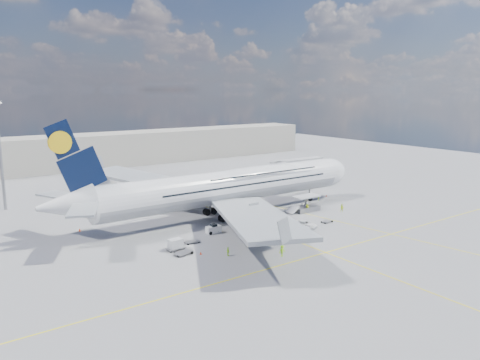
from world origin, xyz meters
TOP-DOWN VIEW (x-y plane):
  - ground at (0.00, 0.00)m, footprint 300.00×300.00m
  - taxi_line_main at (0.00, 0.00)m, footprint 0.25×220.00m
  - taxi_line_cross at (0.00, -20.00)m, footprint 120.00×0.25m
  - taxi_line_diag at (14.00, 10.00)m, footprint 14.16×99.06m
  - airliner at (0.26, 10.00)m, footprint 77.26×79.15m
  - jet_bridge at (29.81, 20.94)m, footprint 18.80×12.10m
  - cargo_loader at (16.82, 2.89)m, footprint 8.53×3.20m
  - light_mast at (-40.00, 45.00)m, footprint 3.00×0.70m
  - terminal at (0.00, 95.00)m, footprint 180.00×16.00m
  - tree_line at (40.00, 140.00)m, footprint 160.00×6.00m
  - dolly_row_a at (-20.67, -6.45)m, footprint 3.68×2.66m
  - dolly_row_b at (-20.69, -3.63)m, footprint 3.31×1.91m
  - dolly_row_c at (-2.51, -4.56)m, footprint 3.29×2.62m
  - dolly_back at (-16.41, -1.92)m, footprint 2.96×1.76m
  - dolly_nose_far at (2.80, -11.68)m, footprint 3.21×1.95m
  - dolly_nose_near at (13.84, -6.92)m, footprint 2.98×2.30m
  - baggage_tug at (-9.88, 0.89)m, footprint 3.05×1.50m
  - catering_truck_inner at (-10.42, 30.53)m, footprint 7.23×3.73m
  - catering_truck_outer at (-14.65, 50.94)m, footprint 7.75×3.11m
  - service_van at (7.51, -6.84)m, footprint 4.12×5.61m
  - crew_nose at (26.90, 8.62)m, footprint 0.66×0.59m
  - crew_loader at (23.18, -2.67)m, footprint 1.07×1.13m
  - crew_wing at (-14.76, -11.39)m, footprint 0.55×0.96m
  - crew_van at (16.39, 1.82)m, footprint 0.76×1.04m
  - crew_tug at (-7.41, -17.00)m, footprint 1.31×0.80m
  - cone_nose at (31.96, 10.79)m, footprint 0.39×0.39m
  - cone_wing_left_inner at (-12.80, 22.77)m, footprint 0.49×0.49m
  - cone_wing_left_outer at (-10.94, 27.80)m, footprint 0.39×0.39m
  - cone_wing_right_inner at (-4.67, 0.51)m, footprint 0.41×0.41m
  - cone_wing_right_outer at (-18.22, -8.12)m, footprint 0.39×0.39m
  - cone_tail at (-31.03, 17.63)m, footprint 0.48×0.48m

SIDE VIEW (x-z plane):
  - ground at x=0.00m, z-range 0.00..0.00m
  - taxi_line_main at x=0.00m, z-range 0.00..0.01m
  - taxi_line_cross at x=0.00m, z-range 0.00..0.01m
  - taxi_line_diag at x=14.00m, z-range 0.00..0.01m
  - cone_nose at x=31.96m, z-range -0.01..0.48m
  - cone_wing_right_outer at x=-18.22m, z-range -0.01..0.49m
  - cone_wing_left_outer at x=-10.94m, z-range -0.01..0.49m
  - cone_wing_right_inner at x=-4.67m, z-range -0.01..0.51m
  - cone_tail at x=-31.03m, z-range -0.01..0.60m
  - dolly_nose_near at x=13.84m, z-range 0.11..0.49m
  - cone_wing_left_inner at x=-12.80m, z-range -0.01..0.62m
  - dolly_back at x=-16.41m, z-range 0.11..0.53m
  - dolly_row_c at x=-2.51m, z-range 0.12..0.54m
  - dolly_row_a at x=-20.67m, z-range 0.13..0.62m
  - service_van at x=7.51m, z-range 0.00..1.42m
  - crew_nose at x=26.90m, z-range 0.00..1.50m
  - crew_wing at x=-14.76m, z-range 0.00..1.55m
  - baggage_tug at x=-9.88m, z-range -0.11..1.77m
  - crew_loader at x=23.18m, z-range 0.00..1.85m
  - crew_van at x=16.39m, z-range 0.00..1.96m
  - crew_tug at x=-7.41m, z-range 0.00..1.97m
  - dolly_nose_far at x=2.80m, z-range 0.07..2.01m
  - dolly_row_b at x=-20.69m, z-range 0.08..2.11m
  - cargo_loader at x=16.82m, z-range -0.59..3.09m
  - catering_truck_inner at x=-10.42m, z-range -0.12..4.00m
  - catering_truck_outer at x=-14.65m, z-range -0.16..4.43m
  - tree_line at x=40.00m, z-range 0.00..8.00m
  - terminal at x=0.00m, z-range 0.00..12.00m
  - jet_bridge at x=29.81m, z-range 2.60..11.10m
  - airliner at x=0.26m, z-range -4.98..18.72m
  - light_mast at x=-40.00m, z-range 0.46..25.96m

